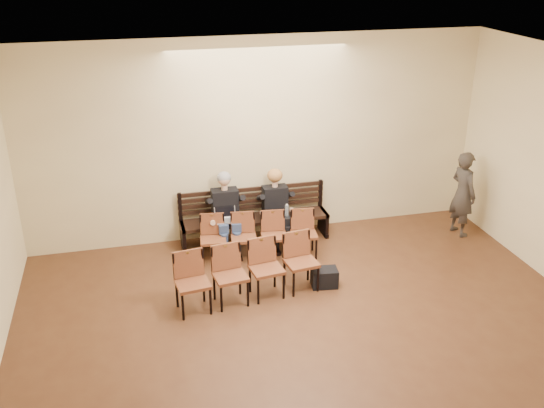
% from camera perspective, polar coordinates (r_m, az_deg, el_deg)
% --- Properties ---
extents(room_walls, '(8.02, 10.01, 3.51)m').
position_cam_1_polar(room_walls, '(6.35, 7.15, 1.75)').
color(room_walls, '#FAEBB3').
rests_on(room_walls, ground).
extents(bench, '(2.60, 0.90, 0.45)m').
position_cam_1_polar(bench, '(10.64, -1.61, -2.38)').
color(bench, black).
rests_on(bench, ground).
extents(seated_man, '(0.55, 0.77, 1.33)m').
position_cam_1_polar(seated_man, '(10.26, -4.34, -0.76)').
color(seated_man, black).
rests_on(seated_man, ground).
extents(seated_woman, '(0.53, 0.73, 1.22)m').
position_cam_1_polar(seated_woman, '(10.44, 0.41, -0.55)').
color(seated_woman, black).
rests_on(seated_woman, ground).
extents(laptop, '(0.38, 0.31, 0.26)m').
position_cam_1_polar(laptop, '(10.11, -4.30, -1.65)').
color(laptop, silver).
rests_on(laptop, bench).
extents(water_bottle, '(0.08, 0.08, 0.22)m').
position_cam_1_polar(water_bottle, '(10.31, 1.40, -1.22)').
color(water_bottle, silver).
rests_on(water_bottle, bench).
extents(bag, '(0.42, 0.32, 0.29)m').
position_cam_1_polar(bag, '(9.36, 4.95, -6.92)').
color(bag, black).
rests_on(bag, ground).
extents(passerby, '(0.53, 0.71, 1.78)m').
position_cam_1_polar(passerby, '(11.16, 17.59, 1.49)').
color(passerby, '#37322D').
rests_on(passerby, ground).
extents(chair_row_front, '(1.96, 0.65, 0.79)m').
position_cam_1_polar(chair_row_front, '(9.98, -1.23, -3.13)').
color(chair_row_front, brown).
rests_on(chair_row_front, ground).
extents(chair_row_back, '(2.17, 0.74, 0.88)m').
position_cam_1_polar(chair_row_back, '(8.86, -2.20, -6.51)').
color(chair_row_back, brown).
rests_on(chair_row_back, ground).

